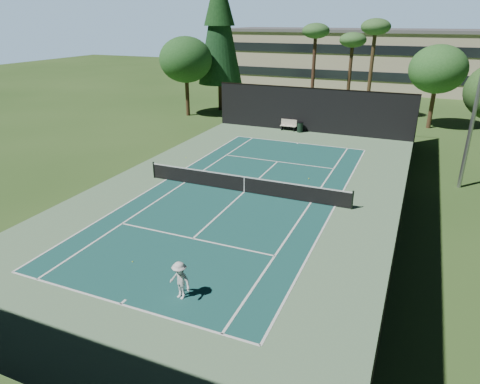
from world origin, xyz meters
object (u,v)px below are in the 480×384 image
object	(u,v)px
park_bench	(289,125)
trash_bin	(300,127)
tennis_net	(244,184)
tennis_ball_b	(201,173)
player	(180,280)
tennis_ball_a	(133,262)
tennis_ball_c	(309,179)
tennis_ball_d	(186,158)

from	to	relation	value
park_bench	trash_bin	bearing A→B (deg)	-12.34
tennis_net	park_bench	xyz separation A→B (m)	(-2.05, 15.79, -0.01)
tennis_net	trash_bin	bearing A→B (deg)	93.21
tennis_ball_b	trash_bin	world-z (taller)	trash_bin
tennis_ball_b	park_bench	distance (m)	14.00
player	tennis_ball_b	distance (m)	13.87
park_bench	trash_bin	xyz separation A→B (m)	(1.18, -0.26, -0.07)
tennis_ball_b	tennis_net	bearing A→B (deg)	-25.82
tennis_ball_a	tennis_ball_b	world-z (taller)	tennis_ball_b
tennis_ball_c	trash_bin	world-z (taller)	trash_bin
tennis_ball_b	park_bench	world-z (taller)	park_bench
tennis_net	tennis_ball_c	xyz separation A→B (m)	(3.03, 3.75, -0.52)
tennis_net	player	bearing A→B (deg)	-80.26
player	park_bench	distance (m)	26.72
tennis_net	tennis_ball_a	distance (m)	9.39
player	trash_bin	world-z (taller)	player
tennis_ball_c	tennis_ball_a	bearing A→B (deg)	-108.67
tennis_ball_b	tennis_ball_c	bearing A→B (deg)	14.56
tennis_ball_d	tennis_ball_a	bearing A→B (deg)	-69.20
player	tennis_ball_c	world-z (taller)	player
tennis_net	player	size ratio (longest dim) A/B	8.43
tennis_net	tennis_ball_b	world-z (taller)	tennis_net
tennis_ball_c	trash_bin	size ratio (longest dim) A/B	0.08
tennis_net	player	world-z (taller)	player
tennis_net	tennis_ball_d	bearing A→B (deg)	145.44
tennis_ball_b	tennis_ball_c	world-z (taller)	tennis_ball_c
park_bench	trash_bin	size ratio (longest dim) A/B	1.59
tennis_ball_c	park_bench	xyz separation A→B (m)	(-5.07, 12.04, 0.51)
tennis_net	tennis_ball_c	world-z (taller)	tennis_net
tennis_net	park_bench	distance (m)	15.92
tennis_net	player	distance (m)	10.81
tennis_ball_a	tennis_ball_c	xyz separation A→B (m)	(4.40, 13.02, 0.01)
tennis_ball_a	tennis_ball_d	world-z (taller)	tennis_ball_d
tennis_ball_b	park_bench	bearing A→B (deg)	82.04
park_bench	player	bearing A→B (deg)	-81.66
tennis_ball_c	tennis_ball_d	bearing A→B (deg)	175.15
tennis_net	tennis_ball_d	xyz separation A→B (m)	(-6.63, 4.57, -0.52)
tennis_ball_b	park_bench	xyz separation A→B (m)	(1.94, 13.86, 0.51)
tennis_net	trash_bin	world-z (taller)	tennis_net
tennis_ball_c	trash_bin	xyz separation A→B (m)	(-3.90, 11.78, 0.44)
tennis_net	tennis_ball_b	xyz separation A→B (m)	(-3.99, 1.93, -0.53)
tennis_ball_a	tennis_ball_b	distance (m)	11.50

